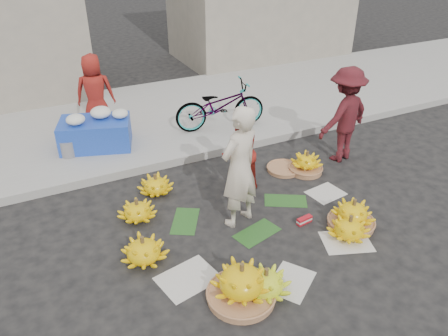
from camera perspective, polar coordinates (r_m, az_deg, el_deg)
name	(u,v)px	position (r m, az deg, el deg)	size (l,w,h in m)	color
ground	(256,223)	(6.36, 4.21, -7.22)	(80.00, 80.00, 0.00)	black
curb	(196,154)	(7.99, -3.62, 1.77)	(40.00, 0.25, 0.15)	gray
sidewalk	(159,115)	(9.79, -8.46, 6.87)	(40.00, 4.00, 0.12)	gray
newspaper_scatter	(287,257)	(5.85, 8.19, -11.39)	(3.20, 1.80, 0.00)	silver
banana_leaves	(243,218)	(6.46, 2.55, -6.48)	(2.00, 1.00, 0.00)	#1D4D19
banana_bunch_0	(143,250)	(5.73, -10.49, -10.49)	(0.77, 0.77, 0.38)	yellow
banana_bunch_1	(266,282)	(5.25, 5.48, -14.64)	(0.72, 0.72, 0.36)	#A6CB1D
banana_bunch_2	(241,283)	(5.12, 2.30, -14.81)	(0.91, 0.91, 0.52)	#95603E
banana_bunch_3	(349,228)	(6.25, 16.06, -7.52)	(0.63, 0.63, 0.35)	yellow
banana_bunch_4	(352,215)	(6.45, 16.42, -5.87)	(0.71, 0.71, 0.45)	#95603E
banana_bunch_5	(306,164)	(7.62, 10.70, 0.58)	(0.56, 0.56, 0.40)	#95603E
banana_bunch_6	(137,210)	(6.47, -11.24, -5.46)	(0.68, 0.68, 0.34)	yellow
banana_bunch_7	(156,185)	(7.02, -8.89, -2.18)	(0.56, 0.56, 0.34)	yellow
basket_spare	(284,169)	(7.67, 7.80, -0.11)	(0.57, 0.57, 0.07)	#95603E
incense_stack	(304,220)	(6.42, 10.47, -6.70)	(0.24, 0.08, 0.10)	red
vendor_cream	(239,168)	(5.91, 2.03, 0.03)	(0.65, 0.43, 1.78)	beige
vendor_red	(240,152)	(6.76, 2.08, 2.07)	(0.66, 0.51, 1.36)	#A02318
man_striped	(345,115)	(7.93, 15.47, 6.69)	(1.10, 0.63, 1.71)	maroon
flower_table	(96,132)	(8.39, -16.40, 4.59)	(1.43, 1.12, 0.73)	#1A3CAB
grey_bucket	(68,148)	(8.25, -19.71, 2.42)	(0.26, 0.26, 0.30)	slate
flower_vendor	(95,92)	(8.99, -16.50, 9.44)	(0.74, 0.48, 1.51)	#A02318
bicycle	(220,106)	(8.74, -0.51, 8.15)	(1.82, 0.63, 0.96)	gray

